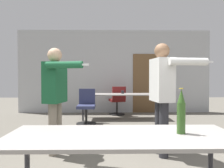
{
  "coord_description": "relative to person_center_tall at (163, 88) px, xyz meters",
  "views": [
    {
      "loc": [
        -0.21,
        -1.5,
        1.22
      ],
      "look_at": [
        -0.14,
        2.64,
        1.1
      ],
      "focal_mm": 35.0,
      "sensor_mm": 36.0,
      "label": 1
    }
  ],
  "objects": [
    {
      "name": "office_chair_near_pushed",
      "position": [
        -0.55,
        3.73,
        -0.61
      ],
      "size": [
        0.55,
        0.61,
        0.94
      ],
      "rotation": [
        0.0,
        0.0,
        0.23
      ],
      "color": "black",
      "rests_on": "ground_plane"
    },
    {
      "name": "drink_cup",
      "position": [
        -0.42,
        3.16,
        -0.26
      ],
      "size": [
        0.09,
        0.09,
        0.09
      ],
      "color": "#232328",
      "rests_on": "conference_table_far"
    },
    {
      "name": "conference_table_far",
      "position": [
        -0.47,
        3.07,
        -0.37
      ],
      "size": [
        2.32,
        0.72,
        0.74
      ],
      "color": "gray",
      "rests_on": "ground_plane"
    },
    {
      "name": "office_chair_far_right",
      "position": [
        -1.43,
        2.39,
        -0.63
      ],
      "size": [
        0.52,
        0.55,
        0.92
      ],
      "rotation": [
        0.0,
        0.0,
        3.14
      ],
      "color": "black",
      "rests_on": "ground_plane"
    },
    {
      "name": "back_wall",
      "position": [
        -0.61,
        4.27,
        0.37
      ],
      "size": [
        6.69,
        0.12,
        2.87
      ],
      "color": "#B2B5B7",
      "rests_on": "ground_plane"
    },
    {
      "name": "conference_table_near",
      "position": [
        -0.74,
        -1.58,
        -0.38
      ],
      "size": [
        1.93,
        0.75,
        0.74
      ],
      "color": "gray",
      "rests_on": "ground_plane"
    },
    {
      "name": "beer_bottle",
      "position": [
        -0.23,
        -1.55,
        -0.13
      ],
      "size": [
        0.07,
        0.07,
        0.39
      ],
      "color": "#2D511E",
      "rests_on": "conference_table_near"
    },
    {
      "name": "person_center_tall",
      "position": [
        0.0,
        0.0,
        0.0
      ],
      "size": [
        0.86,
        0.68,
        1.75
      ],
      "rotation": [
        0.0,
        0.0,
        -1.44
      ],
      "color": "#28282D",
      "rests_on": "ground_plane"
    },
    {
      "name": "person_far_watching",
      "position": [
        -1.69,
        0.11,
        -0.03
      ],
      "size": [
        0.74,
        0.74,
        1.69
      ],
      "rotation": [
        0.0,
        0.0,
        -1.8
      ],
      "color": "slate",
      "rests_on": "ground_plane"
    }
  ]
}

